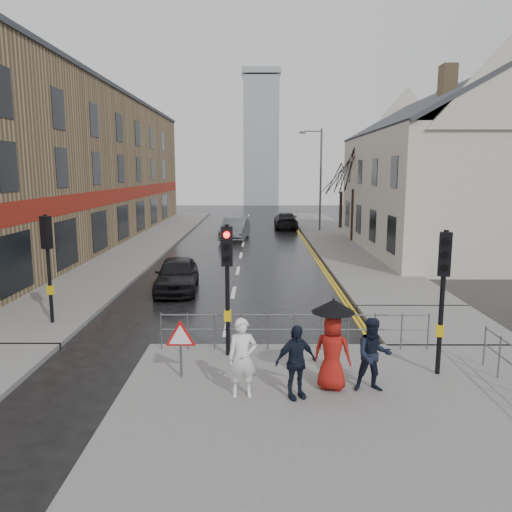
{
  "coord_description": "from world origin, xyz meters",
  "views": [
    {
      "loc": [
        0.96,
        -12.11,
        4.83
      ],
      "look_at": [
        0.91,
        5.37,
        1.86
      ],
      "focal_mm": 35.0,
      "sensor_mm": 36.0,
      "label": 1
    }
  ],
  "objects_px": {
    "pedestrian_d": "(296,362)",
    "car_mid": "(235,229)",
    "pedestrian_b": "(373,355)",
    "pedestrian_with_umbrella": "(333,340)",
    "car_parked": "(177,274)",
    "pedestrian_a": "(242,358)"
  },
  "relations": [
    {
      "from": "pedestrian_b",
      "to": "car_mid",
      "type": "bearing_deg",
      "value": 99.73
    },
    {
      "from": "pedestrian_with_umbrella",
      "to": "pedestrian_d",
      "type": "xyz_separation_m",
      "value": [
        -0.83,
        -0.44,
        -0.32
      ]
    },
    {
      "from": "pedestrian_with_umbrella",
      "to": "pedestrian_d",
      "type": "height_order",
      "value": "pedestrian_with_umbrella"
    },
    {
      "from": "pedestrian_d",
      "to": "car_parked",
      "type": "relative_size",
      "value": 0.39
    },
    {
      "from": "pedestrian_with_umbrella",
      "to": "car_parked",
      "type": "distance_m",
      "value": 10.76
    },
    {
      "from": "pedestrian_a",
      "to": "car_mid",
      "type": "distance_m",
      "value": 25.66
    },
    {
      "from": "car_mid",
      "to": "pedestrian_a",
      "type": "bearing_deg",
      "value": -80.8
    },
    {
      "from": "pedestrian_with_umbrella",
      "to": "pedestrian_d",
      "type": "bearing_deg",
      "value": -152.18
    },
    {
      "from": "pedestrian_d",
      "to": "car_mid",
      "type": "distance_m",
      "value": 25.81
    },
    {
      "from": "pedestrian_a",
      "to": "car_parked",
      "type": "distance_m",
      "value": 10.37
    },
    {
      "from": "pedestrian_b",
      "to": "pedestrian_with_umbrella",
      "type": "height_order",
      "value": "pedestrian_with_umbrella"
    },
    {
      "from": "pedestrian_b",
      "to": "pedestrian_a",
      "type": "bearing_deg",
      "value": -173.91
    },
    {
      "from": "pedestrian_a",
      "to": "pedestrian_b",
      "type": "height_order",
      "value": "pedestrian_a"
    },
    {
      "from": "pedestrian_b",
      "to": "pedestrian_with_umbrella",
      "type": "relative_size",
      "value": 0.81
    },
    {
      "from": "pedestrian_b",
      "to": "car_parked",
      "type": "relative_size",
      "value": 0.4
    },
    {
      "from": "car_mid",
      "to": "pedestrian_with_umbrella",
      "type": "bearing_deg",
      "value": -76.41
    },
    {
      "from": "car_parked",
      "to": "pedestrian_d",
      "type": "bearing_deg",
      "value": -71.61
    },
    {
      "from": "car_mid",
      "to": "pedestrian_d",
      "type": "bearing_deg",
      "value": -78.35
    },
    {
      "from": "pedestrian_a",
      "to": "pedestrian_b",
      "type": "distance_m",
      "value": 2.81
    },
    {
      "from": "pedestrian_b",
      "to": "car_mid",
      "type": "relative_size",
      "value": 0.35
    },
    {
      "from": "pedestrian_b",
      "to": "car_mid",
      "type": "distance_m",
      "value": 25.68
    },
    {
      "from": "pedestrian_b",
      "to": "pedestrian_with_umbrella",
      "type": "xyz_separation_m",
      "value": [
        -0.87,
        0.1,
        0.3
      ]
    }
  ]
}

